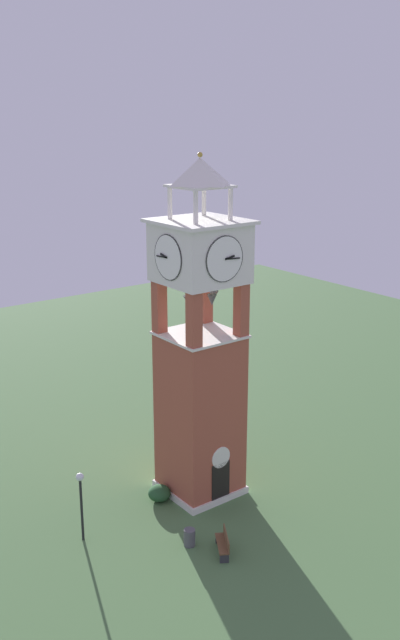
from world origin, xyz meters
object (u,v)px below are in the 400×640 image
at_px(clock_tower, 200,361).
at_px(trash_bin, 190,537).
at_px(park_bench, 224,543).
at_px(lamp_post, 81,493).

bearing_deg(clock_tower, trash_bin, -132.85).
bearing_deg(park_bench, trash_bin, 123.23).
distance_m(clock_tower, park_bench, 8.56).
relative_size(park_bench, lamp_post, 0.47).
height_order(lamp_post, trash_bin, lamp_post).
bearing_deg(lamp_post, park_bench, -45.76).
distance_m(clock_tower, lamp_post, 8.35).
distance_m(park_bench, trash_bin, 1.60).
height_order(clock_tower, park_bench, clock_tower).
height_order(park_bench, trash_bin, park_bench).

